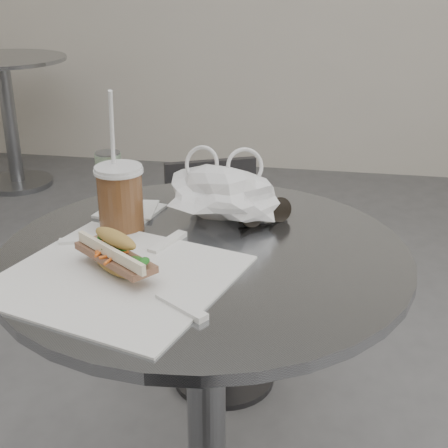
% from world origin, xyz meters
% --- Properties ---
extents(cafe_table, '(0.76, 0.76, 0.74)m').
position_xyz_m(cafe_table, '(0.00, 0.20, 0.47)').
color(cafe_table, slate).
rests_on(cafe_table, ground).
extents(bg_table, '(0.70, 0.70, 0.74)m').
position_xyz_m(bg_table, '(-1.60, 2.40, 0.47)').
color(bg_table, slate).
rests_on(bg_table, ground).
extents(chair_far, '(0.38, 0.40, 0.67)m').
position_xyz_m(chair_far, '(-0.09, 0.83, 0.30)').
color(chair_far, '#2F2F32').
rests_on(chair_far, ground).
extents(sandwich_paper, '(0.45, 0.43, 0.00)m').
position_xyz_m(sandwich_paper, '(-0.12, 0.06, 0.74)').
color(sandwich_paper, white).
rests_on(sandwich_paper, cafe_table).
extents(banh_mi, '(0.22, 0.20, 0.07)m').
position_xyz_m(banh_mi, '(-0.13, 0.08, 0.78)').
color(banh_mi, '#AA8140').
rests_on(banh_mi, sandwich_paper).
extents(iced_coffee, '(0.10, 0.10, 0.28)m').
position_xyz_m(iced_coffee, '(-0.18, 0.27, 0.81)').
color(iced_coffee, brown).
rests_on(iced_coffee, cafe_table).
extents(sunglasses, '(0.11, 0.08, 0.05)m').
position_xyz_m(sunglasses, '(0.10, 0.34, 0.76)').
color(sunglasses, black).
rests_on(sunglasses, cafe_table).
extents(plastic_bag, '(0.22, 0.18, 0.11)m').
position_xyz_m(plastic_bag, '(0.01, 0.34, 0.79)').
color(plastic_bag, white).
rests_on(plastic_bag, cafe_table).
extents(napkin_stack, '(0.14, 0.14, 0.01)m').
position_xyz_m(napkin_stack, '(-0.19, 0.35, 0.74)').
color(napkin_stack, white).
rests_on(napkin_stack, cafe_table).
extents(drink_can, '(0.06, 0.06, 0.11)m').
position_xyz_m(drink_can, '(-0.26, 0.42, 0.79)').
color(drink_can, '#538950').
rests_on(drink_can, cafe_table).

